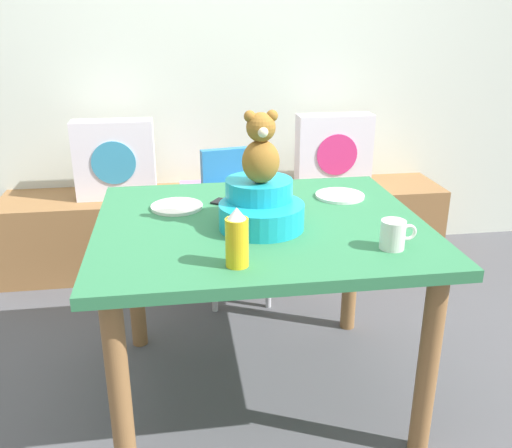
{
  "coord_description": "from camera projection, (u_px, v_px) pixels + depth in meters",
  "views": [
    {
      "loc": [
        -0.29,
        -1.87,
        1.45
      ],
      "look_at": [
        0.0,
        0.1,
        0.69
      ],
      "focal_mm": 38.98,
      "sensor_mm": 36.0,
      "label": 1
    }
  ],
  "objects": [
    {
      "name": "ground_plane",
      "position": [
        260.0,
        389.0,
        2.29
      ],
      "size": [
        8.0,
        8.0,
        0.0
      ],
      "primitive_type": "plane",
      "color": "#4C4C51"
    },
    {
      "name": "back_wall",
      "position": [
        220.0,
        40.0,
        3.23
      ],
      "size": [
        4.4,
        0.1,
        2.6
      ],
      "primitive_type": "cube",
      "color": "silver",
      "rests_on": "ground_plane"
    },
    {
      "name": "window_bench",
      "position": [
        228.0,
        227.0,
        3.37
      ],
      "size": [
        2.6,
        0.44,
        0.46
      ],
      "primitive_type": "cube",
      "color": "olive",
      "rests_on": "ground_plane"
    },
    {
      "name": "pillow_floral_left",
      "position": [
        115.0,
        160.0,
        3.1
      ],
      "size": [
        0.44,
        0.15,
        0.44
      ],
      "color": "silver",
      "rests_on": "window_bench"
    },
    {
      "name": "pillow_floral_right",
      "position": [
        334.0,
        152.0,
        3.27
      ],
      "size": [
        0.44,
        0.15,
        0.44
      ],
      "color": "silver",
      "rests_on": "window_bench"
    },
    {
      "name": "book_stack",
      "position": [
        197.0,
        188.0,
        3.25
      ],
      "size": [
        0.2,
        0.14,
        0.06
      ],
      "primitive_type": "cube",
      "color": "#AF6CBA",
      "rests_on": "window_bench"
    },
    {
      "name": "dining_table",
      "position": [
        260.0,
        247.0,
        2.06
      ],
      "size": [
        1.18,
        1.02,
        0.74
      ],
      "color": "#2D7247",
      "rests_on": "ground_plane"
    },
    {
      "name": "highchair",
      "position": [
        237.0,
        205.0,
        2.86
      ],
      "size": [
        0.38,
        0.49,
        0.79
      ],
      "color": "#2672B2",
      "rests_on": "ground_plane"
    },
    {
      "name": "infant_seat_teal",
      "position": [
        261.0,
        207.0,
        1.95
      ],
      "size": [
        0.3,
        0.33,
        0.16
      ],
      "color": "#189EB8",
      "rests_on": "dining_table"
    },
    {
      "name": "teddy_bear",
      "position": [
        261.0,
        149.0,
        1.88
      ],
      "size": [
        0.13,
        0.12,
        0.25
      ],
      "color": "olive",
      "rests_on": "infant_seat_teal"
    },
    {
      "name": "ketchup_bottle",
      "position": [
        237.0,
        239.0,
        1.64
      ],
      "size": [
        0.07,
        0.07,
        0.18
      ],
      "color": "gold",
      "rests_on": "dining_table"
    },
    {
      "name": "coffee_mug",
      "position": [
        394.0,
        235.0,
        1.77
      ],
      "size": [
        0.12,
        0.08,
        0.09
      ],
      "color": "silver",
      "rests_on": "dining_table"
    },
    {
      "name": "dinner_plate_near",
      "position": [
        177.0,
        207.0,
        2.15
      ],
      "size": [
        0.2,
        0.2,
        0.01
      ],
      "primitive_type": "cylinder",
      "color": "white",
      "rests_on": "dining_table"
    },
    {
      "name": "dinner_plate_far",
      "position": [
        340.0,
        196.0,
        2.28
      ],
      "size": [
        0.2,
        0.2,
        0.01
      ],
      "primitive_type": "cylinder",
      "color": "white",
      "rests_on": "dining_table"
    },
    {
      "name": "cell_phone",
      "position": [
        230.0,
        203.0,
        2.2
      ],
      "size": [
        0.16,
        0.14,
        0.01
      ],
      "primitive_type": "cube",
      "rotation": [
        0.0,
        0.0,
        0.98
      ],
      "color": "black",
      "rests_on": "dining_table"
    }
  ]
}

